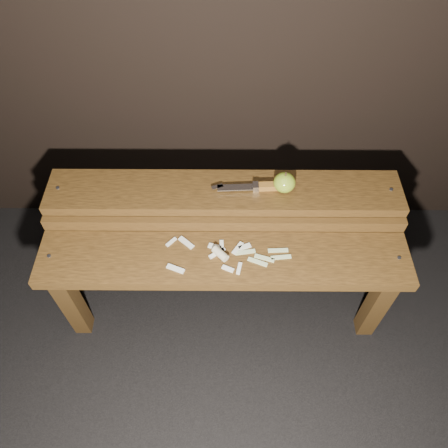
{
  "coord_description": "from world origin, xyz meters",
  "views": [
    {
      "loc": [
        0.01,
        -0.81,
        1.59
      ],
      "look_at": [
        0.0,
        0.06,
        0.45
      ],
      "focal_mm": 35.0,
      "sensor_mm": 36.0,
      "label": 1
    }
  ],
  "objects_px": {
    "knife": "(264,186)",
    "bench_rear_tier": "(224,206)",
    "apple": "(284,183)",
    "bench_front_tier": "(224,271)"
  },
  "relations": [
    {
      "from": "bench_rear_tier",
      "to": "apple",
      "type": "height_order",
      "value": "apple"
    },
    {
      "from": "apple",
      "to": "bench_front_tier",
      "type": "bearing_deg",
      "value": -130.67
    },
    {
      "from": "bench_front_tier",
      "to": "bench_rear_tier",
      "type": "distance_m",
      "value": 0.23
    },
    {
      "from": "knife",
      "to": "bench_rear_tier",
      "type": "bearing_deg",
      "value": -177.24
    },
    {
      "from": "bench_front_tier",
      "to": "apple",
      "type": "xyz_separation_m",
      "value": [
        0.2,
        0.23,
        0.18
      ]
    },
    {
      "from": "apple",
      "to": "knife",
      "type": "xyz_separation_m",
      "value": [
        -0.06,
        0.0,
        -0.02
      ]
    },
    {
      "from": "bench_rear_tier",
      "to": "knife",
      "type": "bearing_deg",
      "value": 2.76
    },
    {
      "from": "bench_rear_tier",
      "to": "apple",
      "type": "bearing_deg",
      "value": 1.25
    },
    {
      "from": "bench_front_tier",
      "to": "bench_rear_tier",
      "type": "relative_size",
      "value": 1.0
    },
    {
      "from": "bench_front_tier",
      "to": "knife",
      "type": "bearing_deg",
      "value": 60.02
    }
  ]
}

